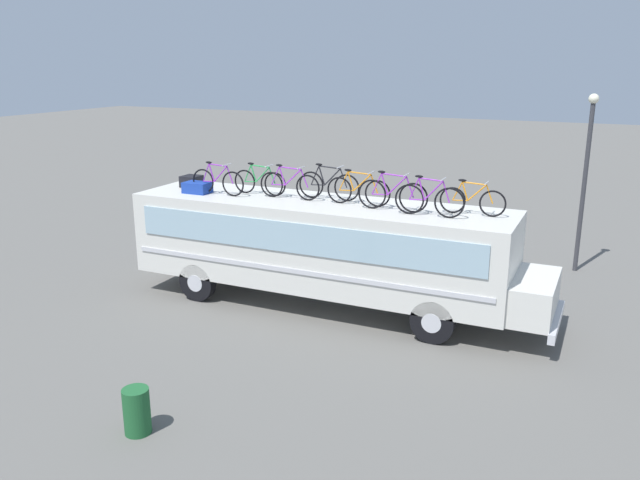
# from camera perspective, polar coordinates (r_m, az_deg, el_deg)

# --- Properties ---
(ground_plane) EXTENTS (120.00, 120.00, 0.00)m
(ground_plane) POSITION_cam_1_polar(r_m,az_deg,el_deg) (17.94, -0.15, -5.69)
(ground_plane) COLOR #605E59
(bus) EXTENTS (11.44, 2.57, 2.90)m
(bus) POSITION_cam_1_polar(r_m,az_deg,el_deg) (17.31, 0.44, -0.45)
(bus) COLOR silver
(bus) RESTS_ON ground
(luggage_bag_1) EXTENTS (0.52, 0.53, 0.33)m
(luggage_bag_1) POSITION_cam_1_polar(r_m,az_deg,el_deg) (19.48, -11.27, 5.10)
(luggage_bag_1) COLOR black
(luggage_bag_1) RESTS_ON bus
(luggage_bag_2) EXTENTS (0.73, 0.51, 0.31)m
(luggage_bag_2) POSITION_cam_1_polar(r_m,az_deg,el_deg) (18.54, -10.77, 4.57)
(luggage_bag_2) COLOR #193899
(luggage_bag_2) RESTS_ON bus
(rooftop_bicycle_1) EXTENTS (1.67, 0.44, 0.92)m
(rooftop_bicycle_1) POSITION_cam_1_polar(r_m,az_deg,el_deg) (18.15, -9.01, 5.14)
(rooftop_bicycle_1) COLOR black
(rooftop_bicycle_1) RESTS_ON bus
(rooftop_bicycle_2) EXTENTS (1.63, 0.44, 0.88)m
(rooftop_bicycle_2) POSITION_cam_1_polar(r_m,az_deg,el_deg) (18.03, -5.35, 5.16)
(rooftop_bicycle_2) COLOR black
(rooftop_bicycle_2) RESTS_ON bus
(rooftop_bicycle_3) EXTENTS (1.79, 0.44, 0.92)m
(rooftop_bicycle_3) POSITION_cam_1_polar(r_m,az_deg,el_deg) (17.42, -2.73, 4.90)
(rooftop_bicycle_3) COLOR black
(rooftop_bicycle_3) RESTS_ON bus
(rooftop_bicycle_4) EXTENTS (1.76, 0.44, 0.96)m
(rooftop_bicycle_4) POSITION_cam_1_polar(r_m,az_deg,el_deg) (17.31, 0.77, 4.89)
(rooftop_bicycle_4) COLOR black
(rooftop_bicycle_4) RESTS_ON bus
(rooftop_bicycle_5) EXTENTS (1.75, 0.44, 0.92)m
(rooftop_bicycle_5) POSITION_cam_1_polar(r_m,az_deg,el_deg) (16.66, 3.38, 4.39)
(rooftop_bicycle_5) COLOR black
(rooftop_bicycle_5) RESTS_ON bus
(rooftop_bicycle_6) EXTENTS (1.82, 0.44, 0.98)m
(rooftop_bicycle_6) POSITION_cam_1_polar(r_m,az_deg,el_deg) (16.10, 6.40, 4.01)
(rooftop_bicycle_6) COLOR black
(rooftop_bicycle_6) RESTS_ON bus
(rooftop_bicycle_7) EXTENTS (1.71, 0.44, 0.98)m
(rooftop_bicycle_7) POSITION_cam_1_polar(r_m,az_deg,el_deg) (15.65, 9.59, 3.53)
(rooftop_bicycle_7) COLOR black
(rooftop_bicycle_7) RESTS_ON bus
(rooftop_bicycle_8) EXTENTS (1.61, 0.44, 0.86)m
(rooftop_bicycle_8) POSITION_cam_1_polar(r_m,az_deg,el_deg) (15.98, 13.28, 3.43)
(rooftop_bicycle_8) COLOR black
(rooftop_bicycle_8) RESTS_ON bus
(trash_bin) EXTENTS (0.48, 0.48, 0.87)m
(trash_bin) POSITION_cam_1_polar(r_m,az_deg,el_deg) (12.45, -15.86, -14.31)
(trash_bin) COLOR #1E592D
(trash_bin) RESTS_ON ground
(street_lamp) EXTENTS (0.30, 0.30, 5.55)m
(street_lamp) POSITION_cam_1_polar(r_m,az_deg,el_deg) (21.58, 22.40, 5.70)
(street_lamp) COLOR #38383D
(street_lamp) RESTS_ON ground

